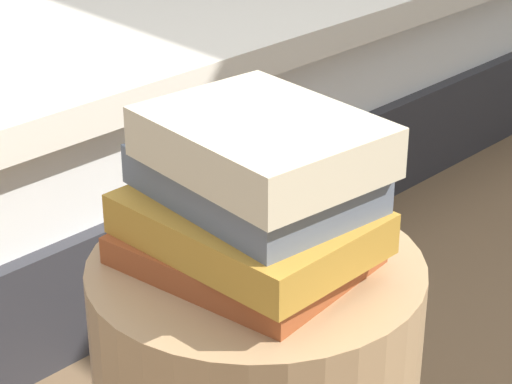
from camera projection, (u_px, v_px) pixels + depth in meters
name	position (u px, v px, depth m)	size (l,w,h in m)	color
bed	(126.00, 45.00, 2.53)	(1.63, 2.08, 0.62)	#2D2D33
book_rust	(244.00, 250.00, 1.12)	(0.26, 0.20, 0.03)	#994723
book_ochre	(250.00, 224.00, 1.09)	(0.27, 0.19, 0.05)	#B7842D
book_slate	(253.00, 178.00, 1.09)	(0.26, 0.18, 0.05)	slate
book_cream	(259.00, 143.00, 1.05)	(0.24, 0.19, 0.06)	beige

